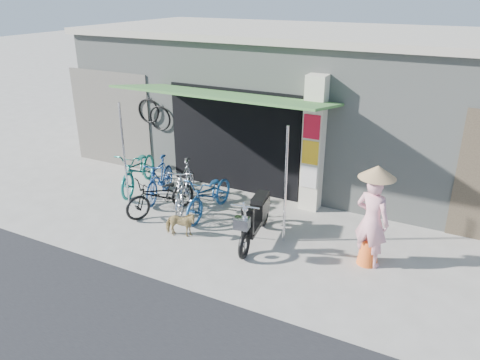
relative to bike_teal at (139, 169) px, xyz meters
The scene contains 13 objects.
ground 3.62m from the bike_teal, 24.67° to the right, with size 80.00×80.00×0.00m, color #AFA89E.
bicycle_shop 5.03m from the bike_teal, 47.89° to the left, with size 12.30×5.30×3.66m.
shop_pillar 4.33m from the bike_teal, 13.04° to the left, with size 0.42×0.44×3.00m.
awning 3.09m from the bike_teal, ahead, with size 4.60×1.88×2.72m.
neighbour_left 2.20m from the bike_teal, 147.90° to the left, with size 2.60×0.06×2.60m, color #6B665B.
bike_teal is the anchor object (origin of this frame).
bike_blue 0.81m from the bike_teal, 14.61° to the right, with size 0.46×1.64×0.98m, color navy.
bike_black 1.56m from the bike_teal, 33.67° to the right, with size 0.58×1.66×0.87m, color black.
bike_silver 1.73m from the bike_teal, 15.40° to the right, with size 0.52×1.85×1.11m, color #A7A8AC.
bike_navy 2.30m from the bike_teal, 10.22° to the right, with size 0.63×1.80×0.95m, color navy.
street_dog 2.73m from the bike_teal, 34.29° to the right, with size 0.30×0.65×0.55m, color tan.
moped 3.77m from the bike_teal, 14.82° to the right, with size 0.59×1.86×1.06m.
nun 5.89m from the bike_teal, ahead, with size 0.72×0.64×1.90m.
Camera 1 is at (3.86, -6.83, 4.66)m, focal length 35.00 mm.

